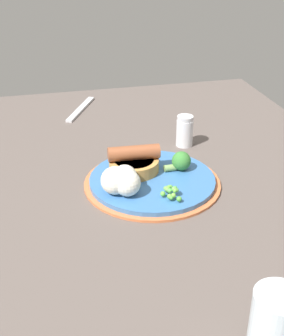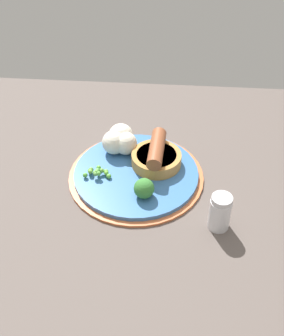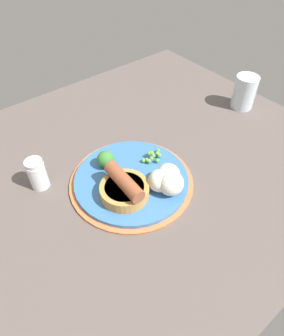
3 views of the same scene
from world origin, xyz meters
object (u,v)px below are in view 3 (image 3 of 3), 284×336
dinner_plate (131,181)px  sausage_pudding (125,188)px  cauliflower_floret (167,180)px  drinking_glass (244,92)px  salt_shaker (37,174)px  pea_pile (153,156)px  broccoli_floret_near (106,160)px

dinner_plate → sausage_pudding: size_ratio=2.58×
sausage_pudding → cauliflower_floret: sausage_pudding is taller
drinking_glass → salt_shaker: 57.94cm
dinner_plate → salt_shaker: bearing=-36.6°
pea_pile → cauliflower_floret: size_ratio=0.77×
cauliflower_floret → drinking_glass: bearing=-164.8°
drinking_glass → dinner_plate: bearing=5.0°
sausage_pudding → cauliflower_floret: bearing=-114.4°
dinner_plate → cauliflower_floret: 8.39cm
dinner_plate → drinking_glass: 42.28cm
dinner_plate → cauliflower_floret: cauliflower_floret is taller
broccoli_floret_near → cauliflower_floret: size_ratio=0.76×
dinner_plate → sausage_pudding: (3.73, 2.76, 2.78)cm
pea_pile → drinking_glass: bearing=-176.7°
cauliflower_floret → dinner_plate: bearing=-60.2°
broccoli_floret_near → salt_shaker: salt_shaker is taller
cauliflower_floret → broccoli_floret_near: bearing=-65.7°
cauliflower_floret → salt_shaker: size_ratio=1.01×
dinner_plate → broccoli_floret_near: broccoli_floret_near is taller
dinner_plate → pea_pile: (-7.28, -1.63, 1.79)cm
pea_pile → salt_shaker: bearing=-23.4°
drinking_glass → cauliflower_floret: bearing=15.2°
drinking_glass → salt_shaker: drinking_glass is taller
sausage_pudding → salt_shaker: salt_shaker is taller
salt_shaker → pea_pile: bearing=156.6°
dinner_plate → sausage_pudding: bearing=36.5°
sausage_pudding → salt_shaker: 18.45cm
sausage_pudding → cauliflower_floret: 8.54cm
pea_pile → broccoli_floret_near: (9.30, -4.63, 0.85)cm
dinner_plate → cauliflower_floret: size_ratio=3.72×
pea_pile → drinking_glass: (-34.66, -2.02, 2.18)cm
pea_pile → broccoli_floret_near: bearing=-26.5°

